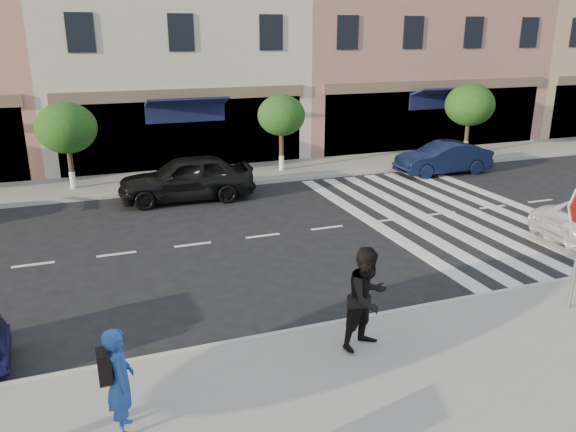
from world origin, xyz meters
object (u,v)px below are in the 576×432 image
at_px(walker, 367,298).
at_px(car_far_mid, 186,178).
at_px(photographer, 120,381).
at_px(car_far_right, 443,158).

height_order(walker, car_far_mid, walker).
relative_size(photographer, walker, 0.86).
distance_m(walker, car_far_mid, 10.89).
distance_m(car_far_mid, car_far_right, 10.49).
relative_size(photographer, car_far_right, 0.41).
bearing_deg(car_far_mid, walker, 9.12).
distance_m(photographer, car_far_mid, 12.05).
bearing_deg(car_far_right, photographer, -47.27).
distance_m(photographer, walker, 4.32).
xyz_separation_m(walker, car_far_mid, (-1.18, 10.82, -0.31)).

